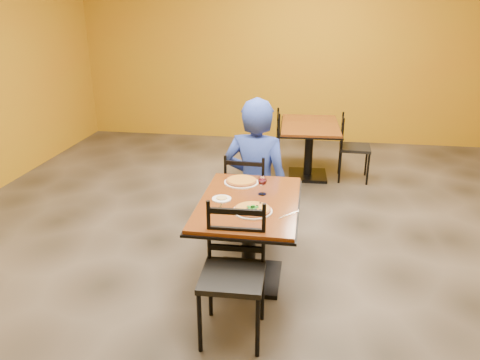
% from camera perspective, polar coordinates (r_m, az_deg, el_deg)
% --- Properties ---
extents(floor, '(7.00, 8.00, 0.01)m').
position_cam_1_polar(floor, '(4.56, 1.93, -8.73)').
color(floor, black).
rests_on(floor, ground).
extents(wall_back, '(7.00, 0.01, 3.00)m').
position_cam_1_polar(wall_back, '(7.97, 5.74, 15.51)').
color(wall_back, '#A47D12').
rests_on(wall_back, ground).
extents(table_main, '(0.83, 1.23, 0.75)m').
position_cam_1_polar(table_main, '(3.86, 1.11, -5.22)').
color(table_main, brown).
rests_on(table_main, floor).
extents(table_second, '(0.83, 1.19, 0.75)m').
position_cam_1_polar(table_second, '(6.31, 8.60, 5.13)').
color(table_second, brown).
rests_on(table_second, floor).
extents(chair_main_near, '(0.45, 0.45, 0.97)m').
position_cam_1_polar(chair_main_near, '(3.26, -0.96, -11.99)').
color(chair_main_near, black).
rests_on(chair_main_near, floor).
extents(chair_main_far, '(0.43, 0.43, 0.90)m').
position_cam_1_polar(chair_main_far, '(4.69, 0.93, -1.66)').
color(chair_main_far, black).
rests_on(chair_main_far, floor).
extents(chair_second_left, '(0.46, 0.46, 0.91)m').
position_cam_1_polar(chair_second_left, '(6.37, 3.04, 4.58)').
color(chair_second_left, black).
rests_on(chair_second_left, floor).
extents(chair_second_right, '(0.42, 0.42, 0.89)m').
position_cam_1_polar(chair_second_right, '(6.37, 14.05, 3.86)').
color(chair_second_right, black).
rests_on(chair_second_right, floor).
extents(diner, '(0.75, 0.55, 1.43)m').
position_cam_1_polar(diner, '(4.64, 2.02, 1.56)').
color(diner, navy).
rests_on(diner, floor).
extents(plate_main, '(0.31, 0.31, 0.01)m').
position_cam_1_polar(plate_main, '(3.58, 1.57, -3.86)').
color(plate_main, white).
rests_on(plate_main, table_main).
extents(pizza_main, '(0.28, 0.28, 0.02)m').
position_cam_1_polar(pizza_main, '(3.58, 1.57, -3.63)').
color(pizza_main, '#842F09').
rests_on(pizza_main, plate_main).
extents(plate_far, '(0.31, 0.31, 0.01)m').
position_cam_1_polar(plate_far, '(4.14, 0.17, -0.28)').
color(plate_far, white).
rests_on(plate_far, table_main).
extents(pizza_far, '(0.28, 0.28, 0.02)m').
position_cam_1_polar(pizza_far, '(4.14, 0.17, -0.07)').
color(pizza_far, gold).
rests_on(pizza_far, plate_far).
extents(side_plate, '(0.16, 0.16, 0.01)m').
position_cam_1_polar(side_plate, '(3.80, -2.29, -2.35)').
color(side_plate, white).
rests_on(side_plate, table_main).
extents(dip, '(0.09, 0.09, 0.01)m').
position_cam_1_polar(dip, '(3.80, -2.30, -2.22)').
color(dip, tan).
rests_on(dip, side_plate).
extents(wine_glass, '(0.08, 0.08, 0.18)m').
position_cam_1_polar(wine_glass, '(3.87, 2.78, -0.55)').
color(wine_glass, white).
rests_on(wine_glass, table_main).
extents(fork, '(0.02, 0.19, 0.00)m').
position_cam_1_polar(fork, '(3.64, -2.53, -3.51)').
color(fork, silver).
rests_on(fork, table_main).
extents(knife, '(0.15, 0.16, 0.00)m').
position_cam_1_polar(knife, '(3.55, 6.10, -4.28)').
color(knife, silver).
rests_on(knife, table_main).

